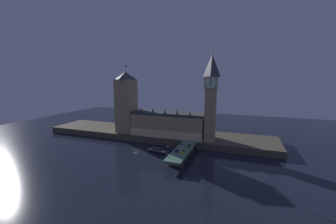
{
  "coord_description": "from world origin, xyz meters",
  "views": [
    {
      "loc": [
        79.42,
        -139.26,
        56.14
      ],
      "look_at": [
        20.63,
        20.0,
        28.79
      ],
      "focal_mm": 22.0,
      "sensor_mm": 36.0,
      "label": 1
    }
  ],
  "objects_px": {
    "clock_tower": "(211,95)",
    "pedestrian_near_rail": "(168,155)",
    "car_northbound_lead": "(182,146)",
    "victoria_tower": "(126,102)",
    "car_southbound_trail": "(189,146)",
    "car_northbound_trail": "(177,151)",
    "pedestrian_far_rail": "(180,143)",
    "car_southbound_lead": "(184,152)",
    "street_lamp_near": "(168,150)",
    "street_lamp_far": "(181,138)",
    "pedestrian_mid_walk": "(189,150)",
    "boat_upstream": "(157,151)"
  },
  "relations": [
    {
      "from": "car_northbound_trail",
      "to": "car_southbound_trail",
      "type": "height_order",
      "value": "car_southbound_trail"
    },
    {
      "from": "car_southbound_trail",
      "to": "street_lamp_near",
      "type": "bearing_deg",
      "value": -108.35
    },
    {
      "from": "car_northbound_lead",
      "to": "car_southbound_trail",
      "type": "relative_size",
      "value": 0.94
    },
    {
      "from": "car_northbound_trail",
      "to": "car_southbound_lead",
      "type": "distance_m",
      "value": 5.01
    },
    {
      "from": "pedestrian_far_rail",
      "to": "street_lamp_near",
      "type": "relative_size",
      "value": 0.25
    },
    {
      "from": "car_southbound_trail",
      "to": "pedestrian_near_rail",
      "type": "xyz_separation_m",
      "value": [
        -7.5,
        -24.7,
        0.3
      ]
    },
    {
      "from": "clock_tower",
      "to": "street_lamp_far",
      "type": "relative_size",
      "value": 10.85
    },
    {
      "from": "street_lamp_far",
      "to": "pedestrian_far_rail",
      "type": "bearing_deg",
      "value": -80.19
    },
    {
      "from": "street_lamp_near",
      "to": "car_northbound_trail",
      "type": "bearing_deg",
      "value": 74.1
    },
    {
      "from": "car_southbound_trail",
      "to": "pedestrian_mid_walk",
      "type": "distance_m",
      "value": 10.67
    },
    {
      "from": "clock_tower",
      "to": "pedestrian_near_rail",
      "type": "xyz_separation_m",
      "value": [
        -19.42,
        -46.23,
        -35.91
      ]
    },
    {
      "from": "car_northbound_trail",
      "to": "pedestrian_far_rail",
      "type": "xyz_separation_m",
      "value": [
        -2.5,
        16.94,
        0.3
      ]
    },
    {
      "from": "pedestrian_far_rail",
      "to": "street_lamp_far",
      "type": "bearing_deg",
      "value": 99.81
    },
    {
      "from": "victoria_tower",
      "to": "car_southbound_trail",
      "type": "relative_size",
      "value": 14.04
    },
    {
      "from": "car_northbound_lead",
      "to": "pedestrian_near_rail",
      "type": "xyz_separation_m",
      "value": [
        -2.5,
        -23.12,
        0.34
      ]
    },
    {
      "from": "car_southbound_lead",
      "to": "pedestrian_mid_walk",
      "type": "xyz_separation_m",
      "value": [
        2.5,
        3.6,
        0.22
      ]
    },
    {
      "from": "car_southbound_lead",
      "to": "street_lamp_near",
      "type": "bearing_deg",
      "value": -128.73
    },
    {
      "from": "victoria_tower",
      "to": "car_northbound_trail",
      "type": "bearing_deg",
      "value": -31.73
    },
    {
      "from": "pedestrian_near_rail",
      "to": "pedestrian_far_rail",
      "type": "bearing_deg",
      "value": 90.0
    },
    {
      "from": "car_northbound_lead",
      "to": "pedestrian_near_rail",
      "type": "distance_m",
      "value": 23.26
    },
    {
      "from": "car_southbound_trail",
      "to": "street_lamp_far",
      "type": "height_order",
      "value": "street_lamp_far"
    },
    {
      "from": "car_southbound_lead",
      "to": "car_southbound_trail",
      "type": "height_order",
      "value": "car_southbound_lead"
    },
    {
      "from": "car_northbound_lead",
      "to": "street_lamp_near",
      "type": "bearing_deg",
      "value": -97.43
    },
    {
      "from": "car_southbound_lead",
      "to": "pedestrian_near_rail",
      "type": "distance_m",
      "value": 13.1
    },
    {
      "from": "victoria_tower",
      "to": "car_northbound_lead",
      "type": "distance_m",
      "value": 74.07
    },
    {
      "from": "clock_tower",
      "to": "car_northbound_trail",
      "type": "bearing_deg",
      "value": -115.69
    },
    {
      "from": "street_lamp_near",
      "to": "car_southbound_trail",
      "type": "bearing_deg",
      "value": 71.65
    },
    {
      "from": "victoria_tower",
      "to": "street_lamp_far",
      "type": "bearing_deg",
      "value": -18.23
    },
    {
      "from": "pedestrian_mid_walk",
      "to": "pedestrian_far_rail",
      "type": "distance_m",
      "value": 16.94
    },
    {
      "from": "pedestrian_mid_walk",
      "to": "street_lamp_near",
      "type": "height_order",
      "value": "street_lamp_near"
    },
    {
      "from": "clock_tower",
      "to": "car_southbound_trail",
      "type": "xyz_separation_m",
      "value": [
        -11.92,
        -21.53,
        -36.21
      ]
    },
    {
      "from": "street_lamp_near",
      "to": "pedestrian_near_rail",
      "type": "bearing_deg",
      "value": -65.51
    },
    {
      "from": "pedestrian_mid_walk",
      "to": "car_southbound_trail",
      "type": "bearing_deg",
      "value": 103.56
    },
    {
      "from": "victoria_tower",
      "to": "car_southbound_trail",
      "type": "height_order",
      "value": "victoria_tower"
    },
    {
      "from": "car_northbound_trail",
      "to": "pedestrian_far_rail",
      "type": "bearing_deg",
      "value": 98.4
    },
    {
      "from": "car_southbound_lead",
      "to": "street_lamp_near",
      "type": "xyz_separation_m",
      "value": [
        -7.9,
        -9.85,
        3.67
      ]
    },
    {
      "from": "clock_tower",
      "to": "car_northbound_lead",
      "type": "distance_m",
      "value": 46.2
    },
    {
      "from": "pedestrian_mid_walk",
      "to": "clock_tower",
      "type": "bearing_deg",
      "value": 73.55
    },
    {
      "from": "clock_tower",
      "to": "car_southbound_trail",
      "type": "distance_m",
      "value": 43.78
    },
    {
      "from": "car_northbound_lead",
      "to": "street_lamp_near",
      "type": "distance_m",
      "value": 22.75
    },
    {
      "from": "clock_tower",
      "to": "pedestrian_near_rail",
      "type": "height_order",
      "value": "clock_tower"
    },
    {
      "from": "victoria_tower",
      "to": "car_southbound_lead",
      "type": "bearing_deg",
      "value": -30.02
    },
    {
      "from": "car_southbound_trail",
      "to": "pedestrian_far_rail",
      "type": "bearing_deg",
      "value": 156.22
    },
    {
      "from": "car_northbound_lead",
      "to": "pedestrian_mid_walk",
      "type": "distance_m",
      "value": 11.56
    },
    {
      "from": "street_lamp_far",
      "to": "boat_upstream",
      "type": "relative_size",
      "value": 0.36
    },
    {
      "from": "pedestrian_far_rail",
      "to": "street_lamp_near",
      "type": "distance_m",
      "value": 27.35
    },
    {
      "from": "car_northbound_lead",
      "to": "car_northbound_trail",
      "type": "bearing_deg",
      "value": -90.0
    },
    {
      "from": "car_northbound_trail",
      "to": "car_southbound_lead",
      "type": "relative_size",
      "value": 1.01
    },
    {
      "from": "car_northbound_trail",
      "to": "street_lamp_far",
      "type": "relative_size",
      "value": 0.63
    },
    {
      "from": "car_southbound_trail",
      "to": "street_lamp_near",
      "type": "distance_m",
      "value": 25.37
    }
  ]
}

